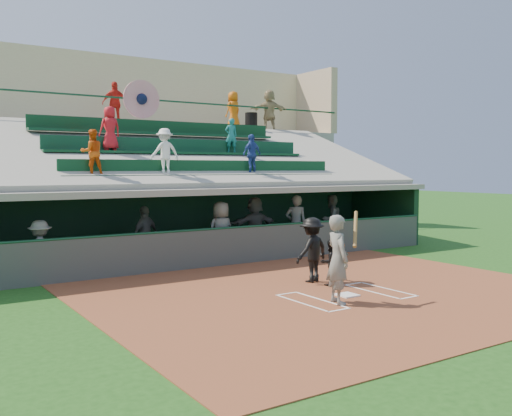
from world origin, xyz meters
TOP-DOWN VIEW (x-y plane):
  - ground at (0.00, 0.00)m, footprint 100.00×100.00m
  - dirt_slab at (0.00, 0.50)m, footprint 11.00×9.00m
  - home_plate at (0.00, 0.00)m, footprint 0.43×0.43m
  - batters_box_chalk at (0.00, 0.00)m, footprint 2.65×1.85m
  - dugout_floor at (0.00, 6.75)m, footprint 16.00×3.50m
  - concourse_slab at (0.00, 13.50)m, footprint 20.00×3.00m
  - grandstand at (-0.01, 10.51)m, footprint 20.40×10.40m
  - batter_at_plate at (-0.66, -0.44)m, footprint 0.94×0.81m
  - catcher at (0.44, 1.09)m, footprint 0.60×0.49m
  - home_umpire at (0.32, 1.67)m, footprint 1.15×0.81m
  - dugout_bench at (0.25, 8.05)m, footprint 13.20×4.19m
  - dugout_player_a at (-5.42, 5.34)m, footprint 1.10×0.78m
  - dugout_player_b at (-2.12, 6.56)m, footprint 1.09×0.82m
  - dugout_player_c at (-0.16, 5.43)m, footprint 0.94×0.65m
  - dugout_player_d at (1.78, 6.52)m, footprint 1.75×0.56m
  - dugout_player_e at (2.86, 5.67)m, footprint 0.85×0.76m
  - dugout_player_f at (5.23, 6.61)m, footprint 1.00×0.83m
  - trash_bin at (5.81, 13.01)m, footprint 0.57×0.57m
  - concourse_staff_a at (-0.71, 12.99)m, footprint 1.09×0.61m
  - concourse_staff_b at (4.44, 12.34)m, footprint 0.95×0.77m
  - concourse_staff_c at (6.20, 12.10)m, footprint 1.79×1.10m

SIDE VIEW (x-z plane):
  - ground at x=0.00m, z-range 0.00..0.00m
  - dirt_slab at x=0.00m, z-range 0.00..0.02m
  - dugout_floor at x=0.00m, z-range 0.00..0.04m
  - batters_box_chalk at x=0.00m, z-range 0.02..0.03m
  - home_plate at x=0.00m, z-range 0.02..0.05m
  - dugout_bench at x=0.25m, z-range 0.04..0.45m
  - catcher at x=0.44m, z-range 0.02..1.14m
  - dugout_player_a at x=-5.42m, z-range 0.04..1.59m
  - home_umpire at x=0.32m, z-range 0.02..1.65m
  - dugout_player_b at x=-2.12m, z-range 0.04..1.76m
  - dugout_player_c at x=-0.16m, z-range 0.04..1.88m
  - dugout_player_f at x=5.23m, z-range 0.04..1.89m
  - batter_at_plate at x=-0.66m, z-range -0.01..1.95m
  - dugout_player_d at x=1.78m, z-range 0.04..1.92m
  - dugout_player_e at x=2.86m, z-range 0.04..1.99m
  - grandstand at x=-0.01m, z-range -1.64..6.16m
  - concourse_slab at x=0.00m, z-range 0.00..4.60m
  - trash_bin at x=5.81m, z-range 4.60..5.46m
  - concourse_staff_b at x=4.44m, z-range 4.60..6.27m
  - concourse_staff_a at x=-0.71m, z-range 4.60..6.36m
  - concourse_staff_c at x=6.20m, z-range 4.60..6.44m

